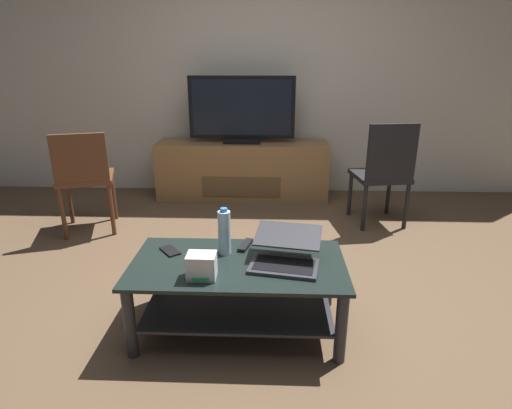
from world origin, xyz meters
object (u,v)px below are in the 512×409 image
object	(u,v)px
cell_phone	(170,251)
tv_remote	(245,245)
router_box	(202,266)
dining_chair	(384,170)
media_cabinet	(243,170)
coffee_table	(238,284)
water_bottle_near	(224,232)
television	(242,111)
side_chair	(84,175)
laptop	(286,253)

from	to	relation	value
cell_phone	tv_remote	bearing A→B (deg)	-27.55
router_box	cell_phone	xyz separation A→B (m)	(-0.23, 0.28, -0.06)
dining_chair	router_box	size ratio (longest dim) A/B	6.53
media_cabinet	coffee_table	bearing A→B (deg)	-86.63
water_bottle_near	tv_remote	size ratio (longest dim) A/B	1.67
television	dining_chair	world-z (taller)	television
coffee_table	dining_chair	xyz separation A→B (m)	(1.15, 1.56, 0.23)
router_box	cell_phone	world-z (taller)	router_box
cell_phone	tv_remote	xyz separation A→B (m)	(0.42, 0.08, 0.01)
coffee_table	router_box	xyz separation A→B (m)	(-0.17, -0.17, 0.19)
television	dining_chair	bearing A→B (deg)	-29.49
dining_chair	water_bottle_near	world-z (taller)	dining_chair
media_cabinet	dining_chair	distance (m)	1.50
router_box	water_bottle_near	world-z (taller)	water_bottle_near
tv_remote	side_chair	bearing A→B (deg)	156.90
media_cabinet	cell_phone	bearing A→B (deg)	-96.66
water_bottle_near	tv_remote	bearing A→B (deg)	38.05
media_cabinet	side_chair	bearing A→B (deg)	-141.21
coffee_table	water_bottle_near	bearing A→B (deg)	126.54
dining_chair	laptop	world-z (taller)	dining_chair
tv_remote	media_cabinet	bearing A→B (deg)	109.51
dining_chair	water_bottle_near	size ratio (longest dim) A/B	3.48
dining_chair	cell_phone	distance (m)	2.12
side_chair	laptop	bearing A→B (deg)	-38.51
coffee_table	laptop	size ratio (longest dim) A/B	2.77
tv_remote	water_bottle_near	bearing A→B (deg)	-126.86
laptop	side_chair	bearing A→B (deg)	141.49
router_box	media_cabinet	bearing A→B (deg)	89.31
coffee_table	cell_phone	xyz separation A→B (m)	(-0.39, 0.11, 0.14)
coffee_table	cell_phone	bearing A→B (deg)	163.73
laptop	television	bearing A→B (deg)	99.67
coffee_table	media_cabinet	xyz separation A→B (m)	(-0.14, 2.31, 0.02)
television	water_bottle_near	bearing A→B (deg)	-88.57
television	router_box	bearing A→B (deg)	-90.69
television	cell_phone	xyz separation A→B (m)	(-0.26, -2.17, -0.50)
media_cabinet	router_box	xyz separation A→B (m)	(-0.03, -2.47, 0.18)
side_chair	laptop	world-z (taller)	side_chair
coffee_table	water_bottle_near	distance (m)	0.29
media_cabinet	tv_remote	size ratio (longest dim) A/B	11.15
router_box	water_bottle_near	distance (m)	0.29
dining_chair	cell_phone	size ratio (longest dim) A/B	6.65
tv_remote	coffee_table	bearing A→B (deg)	-83.05
television	tv_remote	xyz separation A→B (m)	(0.16, -2.09, -0.49)
side_chair	laptop	xyz separation A→B (m)	(1.64, -1.30, -0.04)
side_chair	cell_phone	size ratio (longest dim) A/B	6.27
media_cabinet	water_bottle_near	world-z (taller)	water_bottle_near
television	water_bottle_near	distance (m)	2.21
coffee_table	media_cabinet	distance (m)	2.31
coffee_table	tv_remote	bearing A→B (deg)	81.86
media_cabinet	tv_remote	xyz separation A→B (m)	(0.16, -2.11, 0.12)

